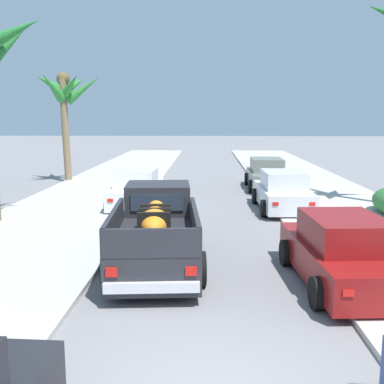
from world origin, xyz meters
TOP-DOWN VIEW (x-y plane):
  - sidewalk_left at (-5.22, 12.00)m, footprint 5.30×60.00m
  - sidewalk_right at (5.22, 12.00)m, footprint 5.30×60.00m
  - curb_left at (-3.97, 12.00)m, footprint 0.16×60.00m
  - curb_right at (3.97, 12.00)m, footprint 0.16×60.00m
  - pickup_truck at (-1.26, 5.57)m, footprint 2.48×5.33m
  - car_right_near at (-2.84, 12.69)m, footprint 2.05×4.27m
  - car_left_mid at (3.02, 17.58)m, footprint 2.07×4.28m
  - car_left_far at (2.91, 4.24)m, footprint 2.21×4.34m
  - car_right_far at (2.95, 12.24)m, footprint 2.09×4.29m
  - palm_tree_right_mid at (-7.70, 19.45)m, footprint 3.76×3.54m

SIDE VIEW (x-z plane):
  - curb_left at x=-3.97m, z-range 0.00..0.10m
  - curb_right at x=3.97m, z-range 0.00..0.10m
  - sidewalk_left at x=-5.22m, z-range 0.00..0.12m
  - sidewalk_right at x=5.22m, z-range 0.00..0.12m
  - car_right_near at x=-2.84m, z-range -0.06..1.48m
  - car_left_mid at x=3.02m, z-range -0.06..1.48m
  - car_left_far at x=2.91m, z-range -0.06..1.48m
  - car_right_far at x=2.95m, z-range -0.06..1.48m
  - pickup_truck at x=-1.26m, z-range -0.09..1.71m
  - palm_tree_right_mid at x=-7.70m, z-range 1.87..7.84m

